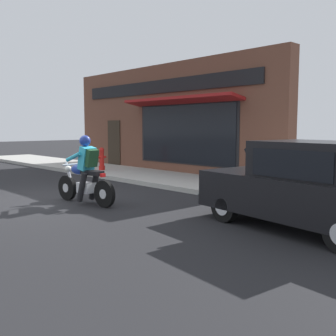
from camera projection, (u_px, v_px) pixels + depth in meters
name	position (u px, v px, depth m)	size (l,w,h in m)	color
ground_plane	(37.00, 199.00, 9.89)	(80.00, 80.00, 0.00)	black
sidewalk_curb	(118.00, 172.00, 15.26)	(2.60, 22.00, 0.14)	#ADAAA3
storefront_building	(165.00, 119.00, 15.34)	(1.25, 11.01, 4.20)	brown
motorcycle_with_rider	(85.00, 175.00, 9.25)	(0.62, 2.02, 1.62)	black
car_hatchback	(306.00, 187.00, 6.87)	(2.08, 3.95, 1.57)	black
fire_hydrant	(102.00, 159.00, 15.30)	(0.36, 0.24, 0.88)	red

